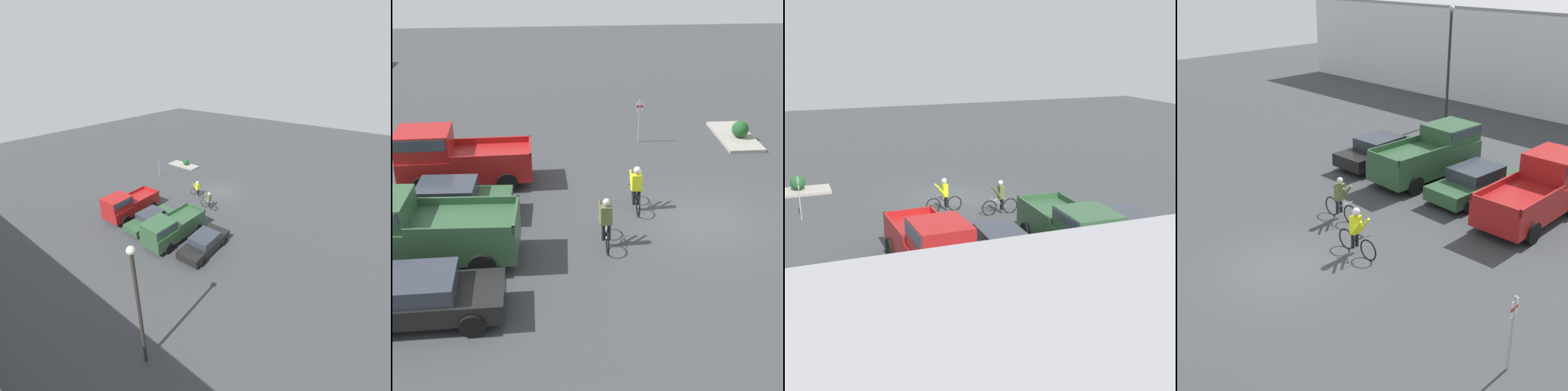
% 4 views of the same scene
% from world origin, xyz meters
% --- Properties ---
extents(ground_plane, '(80.00, 80.00, 0.00)m').
position_xyz_m(ground_plane, '(0.00, 0.00, 0.00)').
color(ground_plane, '#383A3D').
extents(sedan_0, '(2.03, 4.54, 1.37)m').
position_xyz_m(sedan_0, '(-4.69, 9.05, 0.70)').
color(sedan_0, black).
rests_on(sedan_0, ground_plane).
extents(pickup_truck_0, '(2.40, 5.43, 2.24)m').
position_xyz_m(pickup_truck_0, '(-1.87, 9.58, 1.16)').
color(pickup_truck_0, '#2D5133').
rests_on(pickup_truck_0, ground_plane).
extents(sedan_1, '(2.05, 4.54, 1.33)m').
position_xyz_m(sedan_1, '(0.91, 9.10, 0.67)').
color(sedan_1, '#2D5133').
rests_on(sedan_1, ground_plane).
extents(pickup_truck_1, '(2.35, 5.25, 2.33)m').
position_xyz_m(pickup_truck_1, '(3.70, 9.26, 1.19)').
color(pickup_truck_1, maroon).
rests_on(pickup_truck_1, ground_plane).
extents(cyclist_0, '(1.85, 0.46, 1.71)m').
position_xyz_m(cyclist_0, '(1.03, 2.31, 0.85)').
color(cyclist_0, black).
rests_on(cyclist_0, ground_plane).
extents(cyclist_1, '(1.86, 0.46, 1.72)m').
position_xyz_m(cyclist_1, '(-1.38, 3.70, 0.83)').
color(cyclist_1, black).
rests_on(cyclist_1, ground_plane).
extents(fire_lane_sign, '(0.06, 0.30, 2.10)m').
position_xyz_m(fire_lane_sign, '(7.73, 1.10, 1.27)').
color(fire_lane_sign, '#9E9EA3').
rests_on(fire_lane_sign, ground_plane).
extents(lamppost, '(0.36, 0.36, 6.75)m').
position_xyz_m(lamppost, '(-7.24, 17.29, 3.96)').
color(lamppost, '#2D2823').
rests_on(lamppost, ground_plane).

